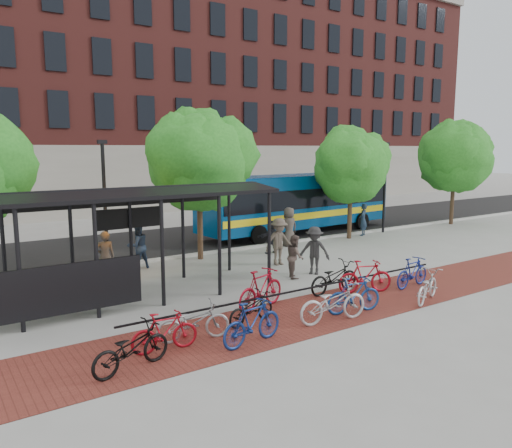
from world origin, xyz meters
TOP-DOWN VIEW (x-y plane):
  - ground at (0.00, 0.00)m, footprint 160.00×160.00m
  - asphalt_street at (0.00, 8.00)m, footprint 160.00×8.00m
  - curb at (0.00, 4.00)m, footprint 160.00×0.25m
  - brick_strip at (-2.00, -5.00)m, footprint 24.00×3.00m
  - bike_rack_rail at (-3.30, -4.10)m, footprint 12.00×0.05m
  - building_brick at (10.00, 26.00)m, footprint 55.00×14.00m
  - bus_shelter at (-8.13, -0.48)m, footprint 10.60×3.07m
  - tree_b at (-2.90, 3.35)m, footprint 5.15×4.20m
  - tree_c at (6.09, 3.35)m, footprint 4.66×3.80m
  - tree_d at (15.10, 3.35)m, footprint 5.39×4.40m
  - lamp_post_left at (-7.00, 3.60)m, footprint 0.35×0.20m
  - lamp_post_right at (9.00, 3.60)m, footprint 0.35×0.20m
  - bus at (4.79, 6.17)m, footprint 12.44×3.53m
  - bike_0 at (-9.45, -5.69)m, footprint 2.04×1.13m
  - bike_1 at (-8.43, -5.15)m, footprint 1.68×0.62m
  - bike_2 at (-7.54, -4.91)m, footprint 1.97×1.07m
  - bike_3 at (-6.45, -5.95)m, footprint 1.93×0.81m
  - bike_4 at (-5.66, -4.70)m, footprint 1.75×0.91m
  - bike_5 at (-4.71, -3.82)m, footprint 2.14×1.17m
  - bike_6 at (-3.71, -5.88)m, footprint 2.24×1.01m
  - bike_7 at (-2.67, -5.66)m, footprint 1.88×0.86m
  - bike_8 at (-1.74, -3.82)m, footprint 2.07×0.78m
  - bike_9 at (-0.87, -4.39)m, footprint 1.94×1.21m
  - bike_10 at (0.04, -6.17)m, footprint 2.00×1.31m
  - bike_11 at (1.01, -4.82)m, footprint 1.82×0.67m
  - pedestrian_1 at (-7.64, 1.81)m, footprint 0.76×0.57m
  - pedestrian_2 at (-5.91, 3.12)m, footprint 0.99×0.82m
  - pedestrian_3 at (-0.83, 0.48)m, footprint 1.32×0.84m
  - pedestrian_5 at (0.28, 2.55)m, footprint 1.46×0.58m
  - pedestrian_6 at (2.00, 3.44)m, footprint 0.97×0.65m
  - pedestrian_7 at (7.25, 3.52)m, footprint 0.77×0.70m
  - pedestrian_8 at (-1.56, -1.50)m, footprint 0.91×0.99m
  - pedestrian_9 at (-0.62, -1.50)m, footprint 1.29×1.36m

SIDE VIEW (x-z plane):
  - ground at x=0.00m, z-range 0.00..0.00m
  - bike_rack_rail at x=-3.30m, z-range -0.47..0.47m
  - brick_strip at x=-2.00m, z-range 0.00..0.01m
  - asphalt_street at x=0.00m, z-range 0.00..0.01m
  - curb at x=0.00m, z-range 0.00..0.12m
  - bike_4 at x=-5.66m, z-range 0.00..0.87m
  - bike_1 at x=-8.43m, z-range 0.00..0.98m
  - bike_2 at x=-7.54m, z-range 0.00..0.98m
  - bike_10 at x=0.04m, z-range 0.00..0.99m
  - bike_0 at x=-9.45m, z-range 0.00..1.02m
  - bike_11 at x=1.01m, z-range 0.00..1.07m
  - bike_8 at x=-1.74m, z-range 0.00..1.08m
  - bike_7 at x=-2.67m, z-range 0.00..1.09m
  - bike_3 at x=-6.45m, z-range 0.00..1.13m
  - bike_9 at x=-0.87m, z-range 0.00..1.13m
  - bike_6 at x=-3.71m, z-range 0.00..1.14m
  - bike_5 at x=-4.71m, z-range 0.00..1.24m
  - pedestrian_5 at x=0.28m, z-range 0.00..1.54m
  - pedestrian_8 at x=-1.56m, z-range 0.00..1.63m
  - pedestrian_7 at x=7.25m, z-range 0.00..1.77m
  - pedestrian_9 at x=-0.62m, z-range 0.00..1.85m
  - pedestrian_2 at x=-5.91m, z-range 0.00..1.86m
  - pedestrian_1 at x=-7.64m, z-range 0.00..1.89m
  - pedestrian_6 at x=2.00m, z-range 0.00..1.93m
  - pedestrian_3 at x=-0.83m, z-range 0.00..1.96m
  - bus at x=4.79m, z-range 0.25..3.56m
  - lamp_post_left at x=-7.00m, z-range 0.18..5.31m
  - lamp_post_right at x=9.00m, z-range 0.18..5.31m
  - bus_shelter at x=-8.13m, z-range 1.20..4.80m
  - tree_c at x=6.09m, z-range 1.09..7.02m
  - tree_b at x=-2.90m, z-range 1.22..7.69m
  - tree_d at x=15.10m, z-range 1.19..7.74m
  - building_brick at x=10.00m, z-range 0.00..20.00m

